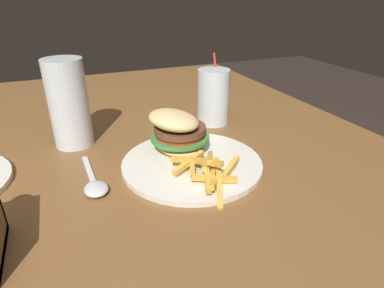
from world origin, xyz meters
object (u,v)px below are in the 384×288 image
object	(u,v)px
spoon	(95,187)
juice_glass	(213,99)
meal_plate_near	(185,146)
beer_glass	(69,106)

from	to	relation	value
spoon	juice_glass	bearing A→B (deg)	119.66
meal_plate_near	beer_glass	world-z (taller)	beer_glass
meal_plate_near	beer_glass	distance (m)	0.26
meal_plate_near	beer_glass	xyz separation A→B (m)	(0.16, 0.19, 0.06)
beer_glass	juice_glass	size ratio (longest dim) A/B	1.09
meal_plate_near	juice_glass	world-z (taller)	juice_glass
beer_glass	spoon	size ratio (longest dim) A/B	1.16
beer_glass	spoon	xyz separation A→B (m)	(-0.20, -0.02, -0.08)
juice_glass	spoon	size ratio (longest dim) A/B	1.06
juice_glass	spoon	bearing A→B (deg)	122.24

